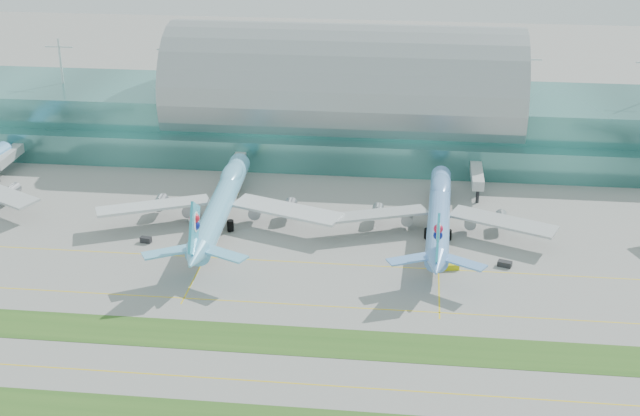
# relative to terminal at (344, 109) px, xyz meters

# --- Properties ---
(ground) EXTENTS (700.00, 700.00, 0.00)m
(ground) POSITION_rel_terminal_xyz_m (-0.01, -128.79, -14.23)
(ground) COLOR gray
(ground) RESTS_ON ground
(terminal) EXTENTS (340.00, 69.10, 36.00)m
(terminal) POSITION_rel_terminal_xyz_m (0.00, 0.00, 0.00)
(terminal) COLOR #3D7A75
(terminal) RESTS_ON ground
(grass_strip_far) EXTENTS (420.00, 12.00, 0.08)m
(grass_strip_far) POSITION_rel_terminal_xyz_m (-0.01, -126.79, -14.19)
(grass_strip_far) COLOR #2D591E
(grass_strip_far) RESTS_ON ground
(taxiline_b) EXTENTS (420.00, 0.35, 0.01)m
(taxiline_b) POSITION_rel_terminal_xyz_m (-0.01, -142.79, -14.22)
(taxiline_b) COLOR yellow
(taxiline_b) RESTS_ON ground
(taxiline_c) EXTENTS (420.00, 0.35, 0.01)m
(taxiline_c) POSITION_rel_terminal_xyz_m (-0.01, -110.79, -14.22)
(taxiline_c) COLOR yellow
(taxiline_c) RESTS_ON ground
(taxiline_d) EXTENTS (420.00, 0.35, 0.01)m
(taxiline_d) POSITION_rel_terminal_xyz_m (-0.01, -88.79, -14.22)
(taxiline_d) COLOR yellow
(taxiline_d) RESTS_ON ground
(airliner_b) EXTENTS (69.78, 79.17, 21.80)m
(airliner_b) POSITION_rel_terminal_xyz_m (-28.65, -67.37, -7.50)
(airliner_b) COLOR #6CC3EE
(airliner_b) RESTS_ON ground
(airliner_c) EXTENTS (64.04, 72.64, 20.01)m
(airliner_c) POSITION_rel_terminal_xyz_m (32.16, -66.55, -8.06)
(airliner_c) COLOR #699FE7
(airliner_c) RESTS_ON ground
(gse_c) EXTENTS (3.18, 2.00, 1.56)m
(gse_c) POSITION_rel_terminal_xyz_m (-46.63, -81.82, -13.45)
(gse_c) COLOR black
(gse_c) RESTS_ON ground
(gse_d) EXTENTS (3.47, 2.43, 1.66)m
(gse_d) POSITION_rel_terminal_xyz_m (-33.82, -72.47, -13.40)
(gse_d) COLOR black
(gse_d) RESTS_ON ground
(gse_e) EXTENTS (4.52, 2.64, 1.53)m
(gse_e) POSITION_rel_terminal_xyz_m (35.14, -88.41, -13.46)
(gse_e) COLOR #C8C40B
(gse_e) RESTS_ON ground
(gse_f) EXTENTS (3.96, 2.96, 1.43)m
(gse_f) POSITION_rel_terminal_xyz_m (49.00, -85.23, -13.51)
(gse_f) COLOR black
(gse_f) RESTS_ON ground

